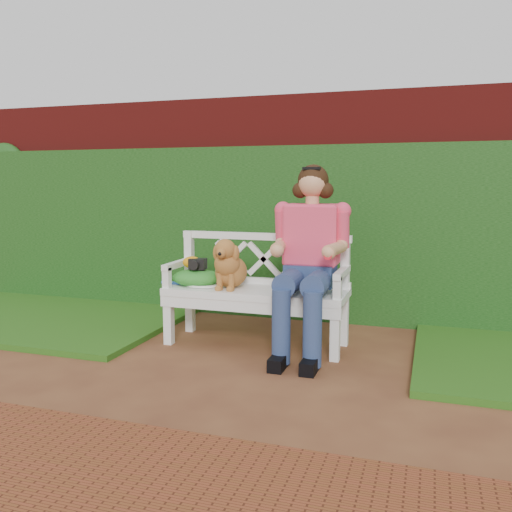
% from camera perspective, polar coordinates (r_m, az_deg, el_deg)
% --- Properties ---
extents(ground, '(60.00, 60.00, 0.00)m').
position_cam_1_polar(ground, '(3.93, -0.71, -12.33)').
color(ground, '#542C1B').
extents(brick_wall, '(10.00, 0.30, 2.20)m').
position_cam_1_polar(brick_wall, '(5.53, 5.68, 5.14)').
color(brick_wall, maroon).
rests_on(brick_wall, ground).
extents(ivy_hedge, '(10.00, 0.18, 1.70)m').
position_cam_1_polar(ivy_hedge, '(5.33, 5.13, 2.35)').
color(ivy_hedge, '#2C6122').
rests_on(ivy_hedge, ground).
extents(grass_left, '(2.60, 2.00, 0.05)m').
position_cam_1_polar(grass_left, '(5.83, -20.69, -5.89)').
color(grass_left, '#1C5617').
rests_on(grass_left, ground).
extents(brick_paving, '(4.00, 1.20, 0.03)m').
position_cam_1_polar(brick_paving, '(2.60, -13.20, -23.28)').
color(brick_paving, brown).
rests_on(brick_paving, ground).
extents(garden_bench, '(1.61, 0.70, 0.48)m').
position_cam_1_polar(garden_bench, '(4.54, 0.00, -6.40)').
color(garden_bench, white).
rests_on(garden_bench, ground).
extents(seated_woman, '(0.76, 0.94, 1.51)m').
position_cam_1_polar(seated_woman, '(4.30, 5.72, -0.23)').
color(seated_woman, '#ED5781').
rests_on(seated_woman, ground).
extents(dog, '(0.37, 0.44, 0.42)m').
position_cam_1_polar(dog, '(4.47, -2.78, -0.71)').
color(dog, '#AC7629').
rests_on(dog, garden_bench).
extents(tennis_racket, '(0.60, 0.40, 0.03)m').
position_cam_1_polar(tennis_racket, '(4.60, -5.97, -3.00)').
color(tennis_racket, silver).
rests_on(tennis_racket, garden_bench).
extents(green_bag, '(0.49, 0.42, 0.14)m').
position_cam_1_polar(green_bag, '(4.62, -6.34, -2.24)').
color(green_bag, '#2C8A36').
rests_on(green_bag, garden_bench).
extents(camera_item, '(0.15, 0.12, 0.09)m').
position_cam_1_polar(camera_item, '(4.60, -6.15, -0.82)').
color(camera_item, black).
rests_on(camera_item, green_bag).
extents(baseball_glove, '(0.18, 0.14, 0.10)m').
position_cam_1_polar(baseball_glove, '(4.64, -6.76, -0.67)').
color(baseball_glove, orange).
rests_on(baseball_glove, green_bag).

